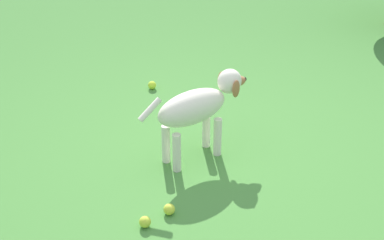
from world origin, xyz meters
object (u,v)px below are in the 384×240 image
at_px(tennis_ball_0, 152,85).
at_px(tennis_ball_2, 145,222).
at_px(dog, 198,107).
at_px(tennis_ball_1, 169,209).

bearing_deg(tennis_ball_0, tennis_ball_2, 91.04).
bearing_deg(dog, tennis_ball_1, -141.06).
relative_size(dog, tennis_ball_1, 10.59).
distance_m(dog, tennis_ball_2, 0.84).
relative_size(tennis_ball_0, tennis_ball_2, 1.00).
bearing_deg(tennis_ball_0, tennis_ball_1, 95.86).
xyz_separation_m(dog, tennis_ball_0, (0.34, -0.98, -0.33)).
height_order(dog, tennis_ball_0, dog).
xyz_separation_m(tennis_ball_0, tennis_ball_1, (-0.16, 1.57, 0.00)).
height_order(dog, tennis_ball_2, dog).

